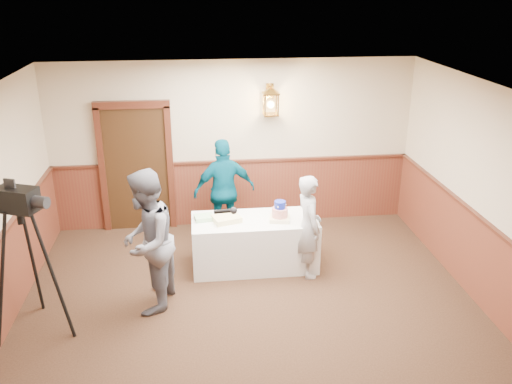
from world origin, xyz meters
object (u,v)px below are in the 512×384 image
(tiered_cake, at_px, (280,213))
(tv_camera_rig, at_px, (29,270))
(sheet_cake_green, at_px, (204,218))
(assistant_p, at_px, (224,191))
(interviewer, at_px, (147,242))
(display_table, at_px, (254,243))
(sheet_cake_yellow, at_px, (227,219))
(baker, at_px, (308,226))

(tiered_cake, bearing_deg, tv_camera_rig, -158.72)
(sheet_cake_green, bearing_deg, tiered_cake, -7.40)
(sheet_cake_green, bearing_deg, assistant_p, 68.07)
(sheet_cake_green, height_order, interviewer, interviewer)
(interviewer, bearing_deg, tiered_cake, 128.28)
(display_table, distance_m, sheet_cake_yellow, 0.58)
(display_table, relative_size, sheet_cake_yellow, 4.79)
(sheet_cake_yellow, height_order, sheet_cake_green, sheet_cake_yellow)
(display_table, relative_size, tv_camera_rig, 0.97)
(sheet_cake_green, relative_size, assistant_p, 0.16)
(baker, xyz_separation_m, assistant_p, (-1.10, 1.26, 0.09))
(sheet_cake_green, relative_size, baker, 0.18)
(display_table, relative_size, assistant_p, 1.07)
(tiered_cake, xyz_separation_m, assistant_p, (-0.73, 1.00, -0.02))
(interviewer, distance_m, baker, 2.26)
(interviewer, relative_size, tv_camera_rig, 1.01)
(assistant_p, relative_size, tv_camera_rig, 0.91)
(sheet_cake_green, xyz_separation_m, tv_camera_rig, (-2.05, -1.36, 0.05))
(tiered_cake, distance_m, sheet_cake_green, 1.09)
(sheet_cake_green, bearing_deg, display_table, -5.53)
(tiered_cake, bearing_deg, assistant_p, 126.08)
(sheet_cake_green, height_order, assistant_p, assistant_p)
(assistant_p, distance_m, tv_camera_rig, 3.27)
(interviewer, height_order, baker, interviewer)
(display_table, distance_m, tv_camera_rig, 3.09)
(sheet_cake_yellow, height_order, baker, baker)
(tiered_cake, xyz_separation_m, interviewer, (-1.81, -0.85, 0.07))
(sheet_cake_yellow, xyz_separation_m, assistant_p, (0.03, 0.96, 0.06))
(sheet_cake_yellow, bearing_deg, baker, -14.99)
(sheet_cake_green, distance_m, tv_camera_rig, 2.46)
(sheet_cake_green, xyz_separation_m, assistant_p, (0.35, 0.86, 0.06))
(tiered_cake, distance_m, sheet_cake_yellow, 0.77)
(assistant_p, bearing_deg, baker, 119.94)
(sheet_cake_green, distance_m, baker, 1.50)
(baker, bearing_deg, sheet_cake_yellow, 66.01)
(sheet_cake_yellow, distance_m, baker, 1.17)
(display_table, height_order, assistant_p, assistant_p)
(tiered_cake, relative_size, baker, 0.22)
(display_table, height_order, tiered_cake, tiered_cake)
(display_table, distance_m, sheet_cake_green, 0.83)
(sheet_cake_yellow, distance_m, sheet_cake_green, 0.33)
(tiered_cake, relative_size, interviewer, 0.18)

